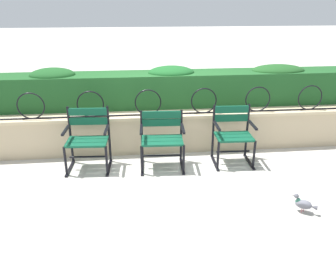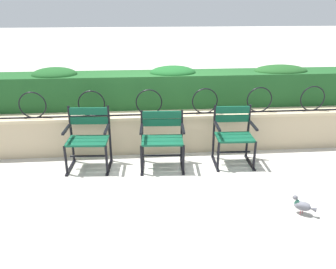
% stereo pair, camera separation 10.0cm
% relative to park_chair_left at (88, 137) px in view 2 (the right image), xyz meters
% --- Properties ---
extents(ground_plane, '(60.00, 60.00, 0.00)m').
position_rel_park_chair_left_xyz_m(ground_plane, '(1.16, -0.26, -0.47)').
color(ground_plane, '#BCB7AD').
extents(stone_wall, '(7.32, 0.41, 0.64)m').
position_rel_park_chair_left_xyz_m(stone_wall, '(1.16, 0.52, -0.15)').
color(stone_wall, tan).
rests_on(stone_wall, ground).
extents(iron_arch_fence, '(6.78, 0.02, 0.42)m').
position_rel_park_chair_left_xyz_m(iron_arch_fence, '(0.94, 0.45, 0.35)').
color(iron_arch_fence, black).
rests_on(iron_arch_fence, stone_wall).
extents(hedge_row, '(7.17, 0.62, 0.68)m').
position_rel_park_chair_left_xyz_m(hedge_row, '(1.18, 1.01, 0.47)').
color(hedge_row, '#1E5123').
rests_on(hedge_row, stone_wall).
extents(park_chair_left, '(0.65, 0.56, 0.90)m').
position_rel_park_chair_left_xyz_m(park_chair_left, '(0.00, 0.00, 0.00)').
color(park_chair_left, '#0F4C33').
rests_on(park_chair_left, ground).
extents(park_chair_centre, '(0.66, 0.55, 0.82)m').
position_rel_park_chair_left_xyz_m(park_chair_centre, '(1.08, -0.07, -0.01)').
color(park_chair_centre, '#0F4C33').
rests_on(park_chair_centre, ground).
extents(park_chair_right, '(0.60, 0.54, 0.87)m').
position_rel_park_chair_left_xyz_m(park_chair_right, '(2.16, -0.04, -0.01)').
color(park_chair_right, '#0F4C33').
rests_on(park_chair_right, ground).
extents(pigeon_far_side, '(0.26, 0.20, 0.22)m').
position_rel_park_chair_left_xyz_m(pigeon_far_side, '(2.62, -1.48, -0.36)').
color(pigeon_far_side, slate).
rests_on(pigeon_far_side, ground).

